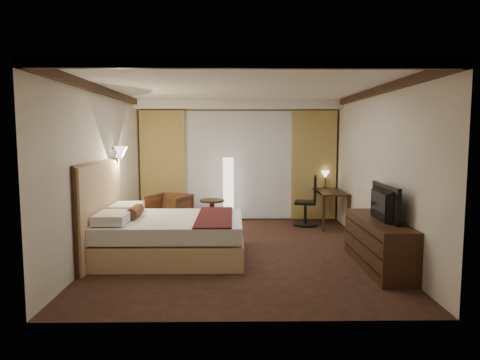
{
  "coord_description": "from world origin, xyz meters",
  "views": [
    {
      "loc": [
        -0.11,
        -7.01,
        1.93
      ],
      "look_at": [
        0.0,
        0.4,
        1.15
      ],
      "focal_mm": 32.0,
      "sensor_mm": 36.0,
      "label": 1
    }
  ],
  "objects_px": {
    "side_table": "(212,213)",
    "office_chair": "(305,201)",
    "desk": "(330,208)",
    "bed": "(173,237)",
    "floor_lamp": "(228,191)",
    "armchair": "(170,209)",
    "television": "(378,198)",
    "dresser": "(378,243)"
  },
  "relations": [
    {
      "from": "office_chair",
      "to": "side_table",
      "type": "bearing_deg",
      "value": -166.17
    },
    {
      "from": "dresser",
      "to": "bed",
      "type": "bearing_deg",
      "value": 169.06
    },
    {
      "from": "desk",
      "to": "floor_lamp",
      "type": "bearing_deg",
      "value": 176.05
    },
    {
      "from": "bed",
      "to": "dresser",
      "type": "relative_size",
      "value": 1.21
    },
    {
      "from": "side_table",
      "to": "armchair",
      "type": "bearing_deg",
      "value": -177.34
    },
    {
      "from": "desk",
      "to": "office_chair",
      "type": "distance_m",
      "value": 0.56
    },
    {
      "from": "office_chair",
      "to": "television",
      "type": "relative_size",
      "value": 0.99
    },
    {
      "from": "bed",
      "to": "office_chair",
      "type": "height_order",
      "value": "office_chair"
    },
    {
      "from": "bed",
      "to": "side_table",
      "type": "bearing_deg",
      "value": 77.27
    },
    {
      "from": "floor_lamp",
      "to": "dresser",
      "type": "bearing_deg",
      "value": -54.39
    },
    {
      "from": "bed",
      "to": "armchair",
      "type": "distance_m",
      "value": 2.25
    },
    {
      "from": "bed",
      "to": "armchair",
      "type": "relative_size",
      "value": 2.87
    },
    {
      "from": "bed",
      "to": "floor_lamp",
      "type": "relative_size",
      "value": 1.52
    },
    {
      "from": "side_table",
      "to": "desk",
      "type": "relative_size",
      "value": 0.45
    },
    {
      "from": "armchair",
      "to": "television",
      "type": "xyz_separation_m",
      "value": [
        3.43,
        -2.81,
        0.64
      ]
    },
    {
      "from": "bed",
      "to": "desk",
      "type": "height_order",
      "value": "desk"
    },
    {
      "from": "television",
      "to": "bed",
      "type": "bearing_deg",
      "value": 80.11
    },
    {
      "from": "side_table",
      "to": "desk",
      "type": "bearing_deg",
      "value": 2.51
    },
    {
      "from": "bed",
      "to": "floor_lamp",
      "type": "distance_m",
      "value": 2.69
    },
    {
      "from": "armchair",
      "to": "side_table",
      "type": "xyz_separation_m",
      "value": [
        0.89,
        0.04,
        -0.1
      ]
    },
    {
      "from": "floor_lamp",
      "to": "armchair",
      "type": "bearing_deg",
      "value": -166.24
    },
    {
      "from": "side_table",
      "to": "office_chair",
      "type": "height_order",
      "value": "office_chair"
    },
    {
      "from": "dresser",
      "to": "television",
      "type": "bearing_deg",
      "value": -180.0
    },
    {
      "from": "dresser",
      "to": "television",
      "type": "height_order",
      "value": "television"
    },
    {
      "from": "desk",
      "to": "bed",
      "type": "bearing_deg",
      "value": -142.02
    },
    {
      "from": "bed",
      "to": "side_table",
      "type": "xyz_separation_m",
      "value": [
        0.51,
        2.25,
        -0.04
      ]
    },
    {
      "from": "armchair",
      "to": "television",
      "type": "bearing_deg",
      "value": -15.44
    },
    {
      "from": "side_table",
      "to": "office_chair",
      "type": "distance_m",
      "value": 2.0
    },
    {
      "from": "television",
      "to": "dresser",
      "type": "bearing_deg",
      "value": -88.85
    },
    {
      "from": "desk",
      "to": "television",
      "type": "bearing_deg",
      "value": -89.61
    },
    {
      "from": "armchair",
      "to": "office_chair",
      "type": "distance_m",
      "value": 2.88
    },
    {
      "from": "side_table",
      "to": "office_chair",
      "type": "bearing_deg",
      "value": 1.74
    },
    {
      "from": "desk",
      "to": "office_chair",
      "type": "relative_size",
      "value": 1.18
    },
    {
      "from": "office_chair",
      "to": "bed",
      "type": "bearing_deg",
      "value": -125.07
    },
    {
      "from": "desk",
      "to": "television",
      "type": "height_order",
      "value": "television"
    },
    {
      "from": "floor_lamp",
      "to": "dresser",
      "type": "relative_size",
      "value": 0.79
    },
    {
      "from": "office_chair",
      "to": "television",
      "type": "xyz_separation_m",
      "value": [
        0.55,
        -2.91,
        0.49
      ]
    },
    {
      "from": "floor_lamp",
      "to": "television",
      "type": "xyz_separation_m",
      "value": [
        2.2,
        -3.11,
        0.3
      ]
    },
    {
      "from": "bed",
      "to": "television",
      "type": "distance_m",
      "value": 3.18
    },
    {
      "from": "side_table",
      "to": "television",
      "type": "xyz_separation_m",
      "value": [
        2.54,
        -2.85,
        0.74
      ]
    },
    {
      "from": "bed",
      "to": "dresser",
      "type": "xyz_separation_m",
      "value": [
        3.08,
        -0.59,
        0.03
      ]
    },
    {
      "from": "desk",
      "to": "dresser",
      "type": "xyz_separation_m",
      "value": [
        0.05,
        -2.96,
        -0.02
      ]
    }
  ]
}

